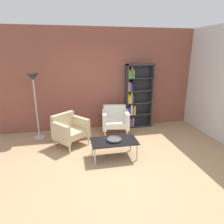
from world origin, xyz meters
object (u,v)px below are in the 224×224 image
at_px(bookshelf_tall, 136,97).
at_px(decorative_bowl, 114,139).
at_px(coffee_table_low, 114,142).
at_px(floor_lamp_torchiere, 34,85).
at_px(armchair_corner_red, 115,119).
at_px(armchair_near_window, 69,129).

relative_size(bookshelf_tall, decorative_bowl, 5.94).
relative_size(coffee_table_low, decorative_bowl, 3.12).
distance_m(decorative_bowl, floor_lamp_torchiere, 2.50).
height_order(decorative_bowl, armchair_corner_red, armchair_corner_red).
bearing_deg(armchair_corner_red, bookshelf_tall, 37.51).
xyz_separation_m(decorative_bowl, floor_lamp_torchiere, (-1.77, 1.44, 1.01)).
height_order(armchair_near_window, floor_lamp_torchiere, floor_lamp_torchiere).
bearing_deg(decorative_bowl, armchair_near_window, 138.86).
bearing_deg(bookshelf_tall, decorative_bowl, -121.16).
bearing_deg(armchair_corner_red, coffee_table_low, -95.97).
xyz_separation_m(bookshelf_tall, floor_lamp_torchiere, (-2.82, -0.29, 0.52)).
bearing_deg(coffee_table_low, bookshelf_tall, 58.84).
bearing_deg(coffee_table_low, armchair_near_window, 138.86).
bearing_deg(armchair_corner_red, armchair_near_window, -151.25).
bearing_deg(floor_lamp_torchiere, armchair_near_window, -36.90).
xyz_separation_m(coffee_table_low, armchair_near_window, (-0.95, 0.83, 0.05)).
bearing_deg(decorative_bowl, coffee_table_low, 180.00).
xyz_separation_m(bookshelf_tall, coffee_table_low, (-1.05, -1.74, -0.56)).
bearing_deg(coffee_table_low, floor_lamp_torchiere, 140.76).
height_order(bookshelf_tall, coffee_table_low, bookshelf_tall).
height_order(coffee_table_low, armchair_near_window, armchair_near_window).
bearing_deg(bookshelf_tall, coffee_table_low, -121.16).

